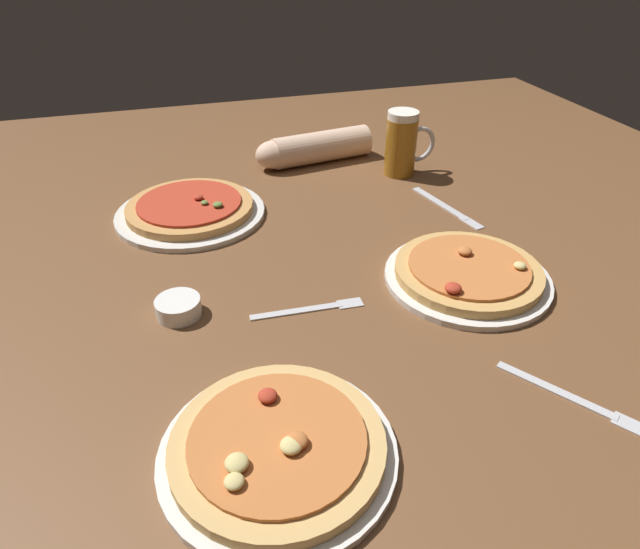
# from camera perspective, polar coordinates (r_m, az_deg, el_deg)

# --- Properties ---
(ground_plane) EXTENTS (2.40, 2.40, 0.03)m
(ground_plane) POSITION_cam_1_polar(r_m,az_deg,el_deg) (1.03, -0.00, -1.61)
(ground_plane) COLOR brown
(pizza_plate_near) EXTENTS (0.30, 0.30, 0.05)m
(pizza_plate_near) POSITION_cam_1_polar(r_m,az_deg,el_deg) (0.73, -4.40, -17.35)
(pizza_plate_near) COLOR silver
(pizza_plate_near) RESTS_ON ground_plane
(pizza_plate_far) EXTENTS (0.33, 0.33, 0.05)m
(pizza_plate_far) POSITION_cam_1_polar(r_m,az_deg,el_deg) (1.29, -13.25, 6.56)
(pizza_plate_far) COLOR silver
(pizza_plate_far) RESTS_ON ground_plane
(pizza_plate_side) EXTENTS (0.31, 0.31, 0.05)m
(pizza_plate_side) POSITION_cam_1_polar(r_m,az_deg,el_deg) (1.06, 15.01, 0.12)
(pizza_plate_side) COLOR silver
(pizza_plate_side) RESTS_ON ground_plane
(beer_mug_dark) EXTENTS (0.14, 0.08, 0.16)m
(beer_mug_dark) POSITION_cam_1_polar(r_m,az_deg,el_deg) (1.46, 8.53, 13.23)
(beer_mug_dark) COLOR #9E6619
(beer_mug_dark) RESTS_ON ground_plane
(ramekin_sauce) EXTENTS (0.08, 0.08, 0.03)m
(ramekin_sauce) POSITION_cam_1_polar(r_m,az_deg,el_deg) (0.97, -14.42, -3.30)
(ramekin_sauce) COLOR white
(ramekin_sauce) RESTS_ON ground_plane
(fork_left) EXTENTS (0.20, 0.03, 0.01)m
(fork_left) POSITION_cam_1_polar(r_m,az_deg,el_deg) (0.96, -1.00, -3.52)
(fork_left) COLOR silver
(fork_left) RESTS_ON ground_plane
(knife_right) EXTENTS (0.07, 0.23, 0.01)m
(knife_right) POSITION_cam_1_polar(r_m,az_deg,el_deg) (1.32, 12.94, 6.83)
(knife_right) COLOR silver
(knife_right) RESTS_ON ground_plane
(fork_spare) EXTENTS (0.13, 0.18, 0.01)m
(fork_spare) POSITION_cam_1_polar(r_m,az_deg,el_deg) (0.88, 24.62, -11.45)
(fork_spare) COLOR silver
(fork_spare) RESTS_ON ground_plane
(diner_arm) EXTENTS (0.33, 0.12, 0.08)m
(diner_arm) POSITION_cam_1_polar(r_m,az_deg,el_deg) (1.53, -1.03, 12.88)
(diner_arm) COLOR beige
(diner_arm) RESTS_ON ground_plane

